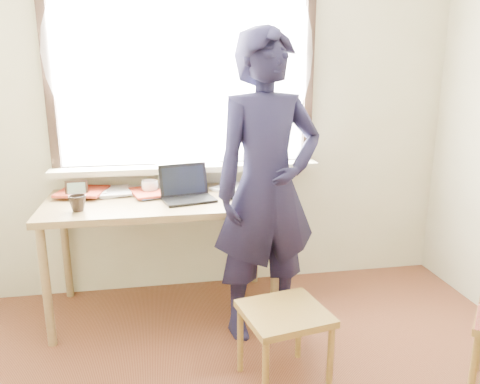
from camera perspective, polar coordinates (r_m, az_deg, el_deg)
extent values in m
cube|color=beige|center=(3.36, -3.25, 9.64)|extent=(3.50, 0.02, 2.60)
cube|color=white|center=(3.31, -6.85, 14.68)|extent=(1.70, 0.01, 1.30)
cube|color=black|center=(3.37, -6.47, 3.04)|extent=(1.82, 0.06, 0.06)
cube|color=black|center=(3.36, -22.44, 13.69)|extent=(0.06, 0.06, 1.30)
cube|color=black|center=(3.46, 8.35, 14.64)|extent=(0.06, 0.06, 1.30)
cube|color=beige|center=(3.30, -6.40, 2.96)|extent=(1.85, 0.20, 0.04)
cube|color=white|center=(3.24, -6.82, 16.44)|extent=(1.95, 0.02, 1.65)
cube|color=olive|center=(3.07, -9.53, -1.19)|extent=(1.47, 0.74, 0.04)
cylinder|color=olive|center=(2.99, -22.54, -10.74)|extent=(0.05, 0.05, 0.75)
cylinder|color=olive|center=(3.56, -20.48, -6.39)|extent=(0.05, 0.05, 0.75)
cylinder|color=olive|center=(2.99, 4.29, -9.50)|extent=(0.05, 0.05, 0.75)
cylinder|color=olive|center=(3.56, 1.77, -5.37)|extent=(0.05, 0.05, 0.75)
cube|color=black|center=(2.99, -6.26, -0.92)|extent=(0.36, 0.29, 0.02)
cube|color=black|center=(3.07, -6.92, 1.46)|extent=(0.32, 0.13, 0.21)
cube|color=black|center=(3.07, -6.92, 1.46)|extent=(0.28, 0.11, 0.17)
cube|color=black|center=(2.98, -6.21, -0.91)|extent=(0.30, 0.19, 0.00)
imported|color=white|center=(3.19, -10.91, 0.59)|extent=(0.15, 0.15, 0.09)
imported|color=black|center=(2.91, -19.18, -1.30)|extent=(0.14, 0.14, 0.10)
ellipsoid|color=black|center=(3.00, -0.76, -0.57)|extent=(0.10, 0.07, 0.04)
cube|color=#C4882E|center=(3.31, -13.87, 0.21)|extent=(0.20, 0.26, 0.01)
cube|color=maroon|center=(3.28, -9.28, 0.52)|extent=(0.28, 0.30, 0.02)
cube|color=white|center=(3.13, -13.70, -0.38)|extent=(0.27, 0.33, 0.02)
cube|color=#3A6DBD|center=(3.34, -10.24, 0.90)|extent=(0.29, 0.32, 0.02)
cube|color=#C4882E|center=(3.15, -8.68, -0.01)|extent=(0.27, 0.28, 0.00)
cube|color=white|center=(3.21, -8.97, 0.52)|extent=(0.25, 0.32, 0.02)
imported|color=white|center=(3.25, -16.79, -0.10)|extent=(0.24, 0.30, 0.03)
imported|color=white|center=(3.32, -2.26, 0.80)|extent=(0.31, 0.31, 0.02)
cube|color=black|center=(3.19, -19.28, 0.19)|extent=(0.14, 0.03, 0.11)
cube|color=#447534|center=(3.19, -19.28, 0.19)|extent=(0.11, 0.02, 0.08)
cube|color=brown|center=(2.47, 5.45, -14.51)|extent=(0.48, 0.46, 0.04)
cylinder|color=brown|center=(2.39, 3.13, -21.56)|extent=(0.03, 0.03, 0.38)
cylinder|color=brown|center=(2.64, 0.04, -17.53)|extent=(0.03, 0.03, 0.38)
cylinder|color=brown|center=(2.53, 10.94, -19.52)|extent=(0.03, 0.03, 0.38)
cylinder|color=brown|center=(2.77, 7.17, -15.99)|extent=(0.03, 0.03, 0.38)
cylinder|color=brown|center=(2.94, 27.22, -15.47)|extent=(0.04, 0.04, 0.40)
cylinder|color=brown|center=(2.64, 26.54, -19.10)|extent=(0.04, 0.04, 0.40)
imported|color=black|center=(2.77, 3.33, 0.45)|extent=(0.74, 0.56, 1.84)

